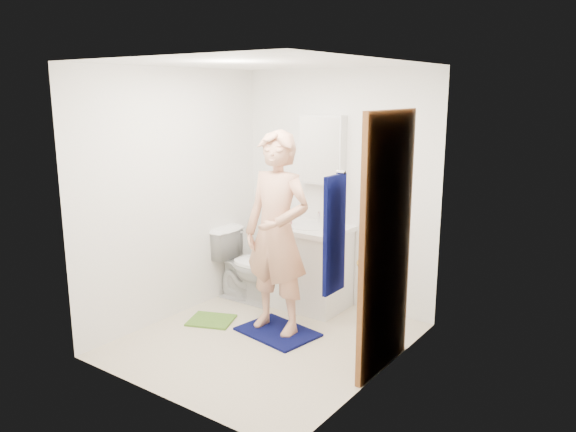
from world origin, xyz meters
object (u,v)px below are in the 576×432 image
object	(u,v)px
vanity_cabinet	(309,269)
toothbrush_cup	(337,223)
medicine_cabinet	(322,150)
toilet	(248,265)
towel	(334,235)
man	(277,233)
soap_dispenser	(287,216)

from	to	relation	value
vanity_cabinet	toothbrush_cup	distance (m)	0.57
vanity_cabinet	toothbrush_cup	world-z (taller)	toothbrush_cup
medicine_cabinet	toilet	xyz separation A→B (m)	(-0.62, -0.46, -1.22)
vanity_cabinet	toothbrush_cup	xyz separation A→B (m)	(0.27, 0.10, 0.50)
towel	man	size ratio (longest dim) A/B	0.44
toothbrush_cup	soap_dispenser	bearing A→B (deg)	-159.77
towel	vanity_cabinet	bearing A→B (deg)	128.47
toothbrush_cup	man	size ratio (longest dim) A/B	0.07
soap_dispenser	medicine_cabinet	bearing A→B (deg)	54.20
vanity_cabinet	soap_dispenser	size ratio (longest dim) A/B	4.66
vanity_cabinet	toothbrush_cup	size ratio (longest dim) A/B	6.67
towel	soap_dispenser	world-z (taller)	towel
toilet	soap_dispenser	world-z (taller)	soap_dispenser
toilet	toothbrush_cup	xyz separation A→B (m)	(0.89, 0.33, 0.52)
vanity_cabinet	man	distance (m)	0.89
toilet	toothbrush_cup	bearing A→B (deg)	-71.25
vanity_cabinet	toilet	size ratio (longest dim) A/B	1.05
towel	man	xyz separation A→B (m)	(-1.06, 0.78, -0.31)
towel	toothbrush_cup	bearing A→B (deg)	119.87
soap_dispenser	man	world-z (taller)	man
medicine_cabinet	man	xyz separation A→B (m)	(0.12, -0.93, -0.66)
vanity_cabinet	soap_dispenser	bearing A→B (deg)	-159.75
medicine_cabinet	toothbrush_cup	xyz separation A→B (m)	(0.27, -0.13, -0.70)
medicine_cabinet	toothbrush_cup	size ratio (longest dim) A/B	5.83
vanity_cabinet	towel	distance (m)	2.08
medicine_cabinet	toothbrush_cup	distance (m)	0.76
vanity_cabinet	soap_dispenser	xyz separation A→B (m)	(-0.22, -0.08, 0.54)
vanity_cabinet	medicine_cabinet	size ratio (longest dim) A/B	1.14
medicine_cabinet	towel	distance (m)	2.11
soap_dispenser	man	bearing A→B (deg)	-61.27
vanity_cabinet	man	xyz separation A→B (m)	(0.12, -0.70, 0.54)
soap_dispenser	toilet	bearing A→B (deg)	-159.08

